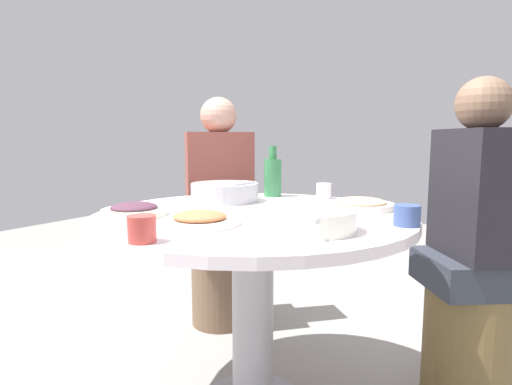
{
  "coord_description": "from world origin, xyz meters",
  "views": [
    {
      "loc": [
        -1.21,
        -0.78,
        1.0
      ],
      "look_at": [
        0.01,
        -0.01,
        0.82
      ],
      "focal_mm": 29.42,
      "sensor_mm": 36.0,
      "label": 1
    }
  ],
  "objects": [
    {
      "name": "round_dining_table",
      "position": [
        0.0,
        0.0,
        0.58
      ],
      "size": [
        1.1,
        1.1,
        0.75
      ],
      "color": "#99999E",
      "rests_on": "ground"
    },
    {
      "name": "rice_bowl",
      "position": [
        0.18,
        0.25,
        0.79
      ],
      "size": [
        0.28,
        0.28,
        0.08
      ],
      "color": "#B2B5BA",
      "rests_on": "round_dining_table"
    },
    {
      "name": "soup_bowl",
      "position": [
        -0.15,
        -0.29,
        0.77
      ],
      "size": [
        0.26,
        0.26,
        0.06
      ],
      "color": "white",
      "rests_on": "round_dining_table"
    },
    {
      "name": "dish_noodles",
      "position": [
        0.3,
        -0.29,
        0.76
      ],
      "size": [
        0.25,
        0.25,
        0.04
      ],
      "color": "silver",
      "rests_on": "round_dining_table"
    },
    {
      "name": "dish_tofu_braise",
      "position": [
        -0.25,
        0.03,
        0.76
      ],
      "size": [
        0.24,
        0.24,
        0.04
      ],
      "color": "silver",
      "rests_on": "round_dining_table"
    },
    {
      "name": "dish_eggplant",
      "position": [
        -0.26,
        0.31,
        0.76
      ],
      "size": [
        0.22,
        0.22,
        0.05
      ],
      "color": "silver",
      "rests_on": "round_dining_table"
    },
    {
      "name": "green_bottle",
      "position": [
        0.42,
        0.16,
        0.84
      ],
      "size": [
        0.08,
        0.08,
        0.23
      ],
      "color": "#357C48",
      "rests_on": "round_dining_table"
    },
    {
      "name": "tea_cup_near",
      "position": [
        0.06,
        -0.5,
        0.78
      ],
      "size": [
        0.08,
        0.08,
        0.06
      ],
      "primitive_type": "cylinder",
      "color": "#3A518A",
      "rests_on": "round_dining_table"
    },
    {
      "name": "tea_cup_far",
      "position": [
        -0.5,
        0.01,
        0.78
      ],
      "size": [
        0.07,
        0.07,
        0.07
      ],
      "primitive_type": "cylinder",
      "color": "#C8443C",
      "rests_on": "round_dining_table"
    },
    {
      "name": "tea_cup_side",
      "position": [
        0.48,
        -0.06,
        0.78
      ],
      "size": [
        0.06,
        0.06,
        0.07
      ],
      "primitive_type": "cylinder",
      "color": "white",
      "rests_on": "round_dining_table"
    },
    {
      "name": "stool_for_diner_left",
      "position": [
        0.47,
        -0.66,
        0.23
      ],
      "size": [
        0.32,
        0.32,
        0.46
      ],
      "primitive_type": "cylinder",
      "color": "brown",
      "rests_on": "ground"
    },
    {
      "name": "diner_left",
      "position": [
        0.47,
        -0.66,
        0.78
      ],
      "size": [
        0.46,
        0.46,
        0.76
      ],
      "color": "#2D333D",
      "rests_on": "stool_for_diner_left"
    },
    {
      "name": "stool_for_diner_right",
      "position": [
        0.55,
        0.57,
        0.23
      ],
      "size": [
        0.31,
        0.31,
        0.46
      ],
      "primitive_type": "cylinder",
      "color": "brown",
      "rests_on": "ground"
    },
    {
      "name": "diner_right",
      "position": [
        0.55,
        0.57,
        0.78
      ],
      "size": [
        0.47,
        0.47,
        0.76
      ],
      "color": "#2D333D",
      "rests_on": "stool_for_diner_right"
    }
  ]
}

